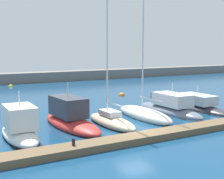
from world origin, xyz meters
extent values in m
plane|color=navy|center=(0.00, 0.00, 0.00)|extent=(120.00, 120.00, 0.00)
cube|color=brown|center=(0.00, -1.36, 0.23)|extent=(26.46, 1.58, 0.45)
cube|color=slate|center=(0.00, 38.98, 0.91)|extent=(108.00, 3.22, 1.82)
ellipsoid|color=white|center=(-7.49, 3.33, 0.27)|extent=(2.31, 6.49, 1.05)
ellipsoid|color=black|center=(-7.49, 3.33, 0.02)|extent=(2.33, 6.56, 0.12)
cube|color=silver|center=(-7.49, 3.16, 1.56)|extent=(1.96, 2.95, 1.54)
cube|color=black|center=(-7.46, 4.32, 1.79)|extent=(1.72, 0.77, 0.86)
cylinder|color=silver|center=(-7.49, 3.16, 2.84)|extent=(0.08, 0.08, 1.02)
ellipsoid|color=#B72D28|center=(-3.12, 4.53, 0.22)|extent=(3.02, 8.31, 1.12)
cube|color=#333842|center=(-3.15, 5.11, 1.57)|extent=(2.13, 3.79, 1.57)
cube|color=black|center=(-3.19, 5.78, 1.80)|extent=(1.77, 1.02, 0.88)
cylinder|color=silver|center=(-3.15, 5.11, 2.94)|extent=(0.08, 0.08, 1.17)
ellipsoid|color=beige|center=(-0.08, 3.40, 0.27)|extent=(2.04, 6.39, 1.01)
ellipsoid|color=black|center=(-0.08, 3.40, 0.02)|extent=(2.06, 6.45, 0.12)
cylinder|color=silver|center=(-0.09, 4.09, 7.26)|extent=(0.13, 0.13, 12.96)
cylinder|color=silver|center=(-0.07, 2.58, 1.81)|extent=(0.14, 2.66, 0.09)
cube|color=silver|center=(-0.09, 3.67, 0.98)|extent=(1.17, 1.97, 0.41)
ellipsoid|color=silver|center=(3.82, 4.31, 0.30)|extent=(2.33, 7.64, 1.27)
cylinder|color=silver|center=(3.83, 4.64, 6.82)|extent=(0.13, 0.13, 11.77)
cylinder|color=silver|center=(3.80, 3.27, 1.86)|extent=(0.16, 3.30, 0.09)
ellipsoid|color=slate|center=(7.38, 5.08, 0.16)|extent=(2.58, 8.71, 1.18)
ellipsoid|color=silver|center=(7.38, 5.08, 0.02)|extent=(2.61, 8.80, 0.12)
cube|color=silver|center=(7.38, 4.70, 1.34)|extent=(2.04, 3.92, 1.17)
cube|color=black|center=(7.37, 6.42, 1.51)|extent=(1.83, 0.99, 0.65)
cylinder|color=silver|center=(7.38, 4.70, 2.45)|extent=(0.08, 0.08, 1.06)
ellipsoid|color=#2D2D33|center=(10.85, 5.01, 0.10)|extent=(2.46, 9.18, 1.02)
ellipsoid|color=silver|center=(10.85, 5.01, 0.02)|extent=(2.48, 9.27, 0.12)
cube|color=silver|center=(10.85, 4.84, 1.09)|extent=(1.99, 3.92, 0.95)
cube|color=black|center=(10.86, 6.40, 1.23)|extent=(1.78, 0.99, 0.53)
cylinder|color=silver|center=(10.85, 4.84, 2.07)|extent=(0.08, 0.08, 1.01)
sphere|color=yellow|center=(-1.48, 34.20, 0.00)|extent=(0.69, 0.69, 0.69)
sphere|color=orange|center=(9.08, 16.72, 0.00)|extent=(0.79, 0.79, 0.79)
cylinder|color=black|center=(-5.44, -1.36, 0.67)|extent=(0.20, 0.20, 0.44)
camera|label=1|loc=(-12.55, -18.44, 6.26)|focal=50.63mm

